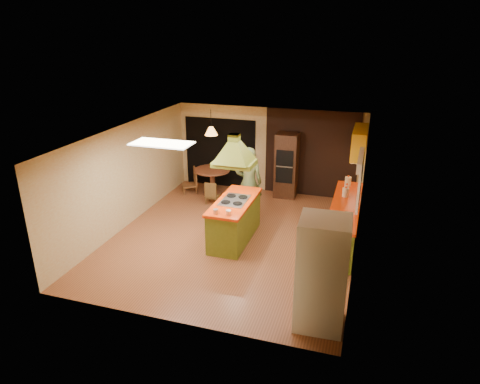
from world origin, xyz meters
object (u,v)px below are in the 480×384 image
(man, at_px, (249,183))
(wall_oven, at_px, (286,165))
(dining_table, at_px, (212,177))
(kitchen_island, at_px, (235,220))
(canister_large, at_px, (348,181))
(refrigerator, at_px, (322,274))

(man, height_order, wall_oven, man)
(man, distance_m, dining_table, 1.94)
(kitchen_island, xyz_separation_m, dining_table, (-1.51, 2.53, 0.05))
(wall_oven, bearing_deg, kitchen_island, -101.27)
(man, height_order, dining_table, man)
(kitchen_island, distance_m, canister_large, 3.08)
(kitchen_island, xyz_separation_m, wall_oven, (0.57, 3.03, 0.44))
(refrigerator, xyz_separation_m, canister_large, (0.09, 4.37, 0.07))
(kitchen_island, xyz_separation_m, refrigerator, (2.28, -2.47, 0.47))
(kitchen_island, relative_size, refrigerator, 1.01)
(kitchen_island, relative_size, wall_oven, 1.04)
(man, height_order, refrigerator, refrigerator)
(dining_table, distance_m, canister_large, 3.96)
(kitchen_island, distance_m, man, 1.40)
(man, xyz_separation_m, wall_oven, (0.62, 1.71, -0.00))
(kitchen_island, height_order, dining_table, kitchen_island)
(dining_table, bearing_deg, refrigerator, -52.91)
(kitchen_island, xyz_separation_m, canister_large, (2.36, 1.89, 0.54))
(kitchen_island, bearing_deg, man, 92.22)
(wall_oven, bearing_deg, man, -110.59)
(refrigerator, height_order, dining_table, refrigerator)
(refrigerator, bearing_deg, dining_table, 124.54)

